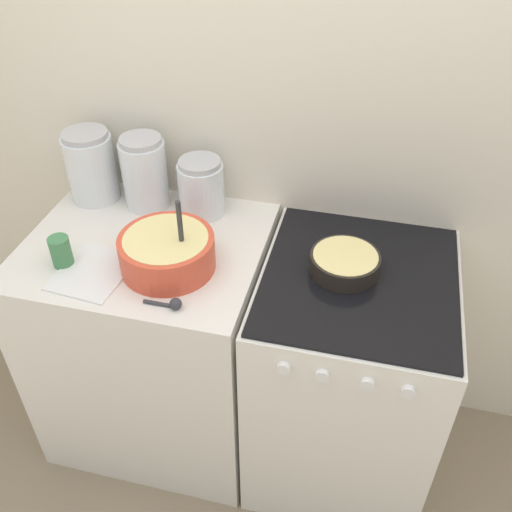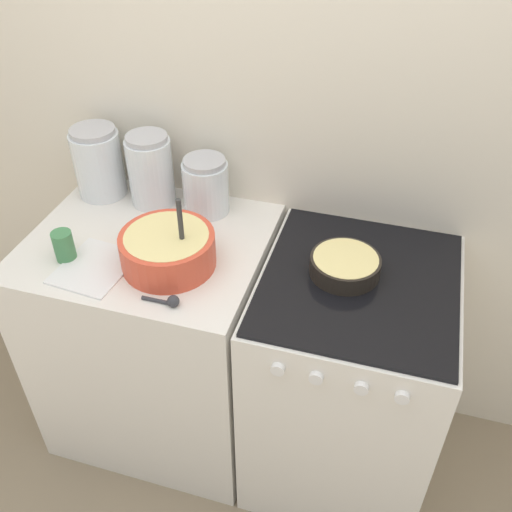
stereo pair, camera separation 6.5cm
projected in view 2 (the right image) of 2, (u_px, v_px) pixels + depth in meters
ground_plane at (234, 506)px, 2.15m from camera, size 12.00×12.00×0.00m
wall_back at (289, 135)px, 1.93m from camera, size 4.59×0.05×2.40m
countertop_cabinet at (160, 336)px, 2.20m from camera, size 0.79×0.68×0.93m
stove at (346, 378)px, 2.04m from camera, size 0.62×0.69×0.93m
mixing_bowl at (168, 248)px, 1.77m from camera, size 0.30×0.30×0.25m
baking_pan at (345, 265)px, 1.76m from camera, size 0.22×0.22×0.06m
storage_jar_left at (99, 166)px, 2.07m from camera, size 0.18×0.18×0.26m
storage_jar_middle at (151, 174)px, 2.03m from camera, size 0.16×0.16×0.26m
storage_jar_right at (206, 189)px, 2.00m from camera, size 0.16×0.16×0.21m
tin_can at (64, 246)px, 1.80m from camera, size 0.06×0.06×0.10m
recipe_page at (95, 267)px, 1.80m from camera, size 0.23×0.26×0.01m
measuring_spoon at (170, 301)px, 1.66m from camera, size 0.12×0.04×0.04m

